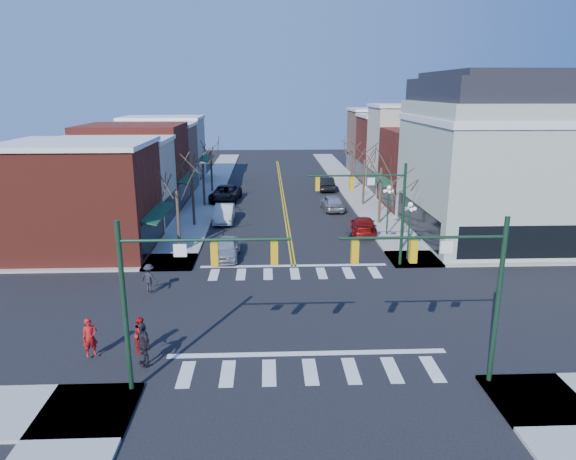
{
  "coord_description": "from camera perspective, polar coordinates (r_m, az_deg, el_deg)",
  "views": [
    {
      "loc": [
        -1.8,
        -26.09,
        11.88
      ],
      "look_at": [
        -0.43,
        7.07,
        2.8
      ],
      "focal_mm": 32.0,
      "sensor_mm": 36.0,
      "label": 1
    }
  ],
  "objects": [
    {
      "name": "car_right_mid",
      "position": [
        52.49,
        4.91,
        3.08
      ],
      "size": [
        2.24,
        4.93,
        1.64
      ],
      "primitive_type": "imported",
      "rotation": [
        0.0,
        0.0,
        3.21
      ],
      "color": "#AAABAF",
      "rests_on": "ground"
    },
    {
      "name": "victorian_corner",
      "position": [
        44.83,
        21.94,
        7.52
      ],
      "size": [
        12.25,
        14.25,
        13.3
      ],
      "color": "#AAB9A0",
      "rests_on": "ground"
    },
    {
      "name": "tree_left_b",
      "position": [
        46.52,
        -10.5,
        3.44
      ],
      "size": [
        0.24,
        0.24,
        5.04
      ],
      "primitive_type": "cylinder",
      "color": "#382B21",
      "rests_on": "ground"
    },
    {
      "name": "car_right_far",
      "position": [
        63.09,
        4.17,
        5.17
      ],
      "size": [
        1.89,
        5.06,
        1.65
      ],
      "primitive_type": "imported",
      "rotation": [
        0.0,
        0.0,
        3.17
      ],
      "color": "black",
      "rests_on": "ground"
    },
    {
      "name": "pedestrian_red_a",
      "position": [
        25.36,
        -21.14,
        -11.07
      ],
      "size": [
        0.79,
        0.7,
        1.81
      ],
      "primitive_type": "imported",
      "rotation": [
        0.0,
        0.0,
        0.5
      ],
      "color": "#B11214",
      "rests_on": "sidewalk_left"
    },
    {
      "name": "bldg_left_stucco_b",
      "position": [
        71.35,
        -13.58,
        8.62
      ],
      "size": [
        10.0,
        8.0,
        8.2
      ],
      "primitive_type": "cube",
      "color": "#BAB49A",
      "rests_on": "ground"
    },
    {
      "name": "bldg_right_brick_b",
      "position": [
        69.7,
        12.15,
        8.68
      ],
      "size": [
        10.0,
        8.0,
        8.5
      ],
      "primitive_type": "cube",
      "color": "maroon",
      "rests_on": "ground"
    },
    {
      "name": "tree_right_a",
      "position": [
        39.64,
        12.61,
        0.95
      ],
      "size": [
        0.24,
        0.24,
        4.62
      ],
      "primitive_type": "cylinder",
      "color": "#382B21",
      "rests_on": "ground"
    },
    {
      "name": "pedestrian_dark_a",
      "position": [
        23.87,
        -15.78,
        -12.07
      ],
      "size": [
        1.09,
        1.21,
        1.98
      ],
      "primitive_type": "imported",
      "rotation": [
        0.0,
        0.0,
        -0.91
      ],
      "color": "black",
      "rests_on": "sidewalk_left"
    },
    {
      "name": "traffic_mast_near_left",
      "position": [
        20.37,
        -12.88,
        -5.71
      ],
      "size": [
        6.6,
        0.28,
        7.2
      ],
      "color": "#14331E",
      "rests_on": "ground"
    },
    {
      "name": "tree_left_a",
      "position": [
        38.85,
        -12.08,
        0.8
      ],
      "size": [
        0.24,
        0.24,
        4.76
      ],
      "primitive_type": "cylinder",
      "color": "#382B21",
      "rests_on": "ground"
    },
    {
      "name": "bldg_left_stucco_a",
      "position": [
        48.29,
        -18.88,
        4.79
      ],
      "size": [
        10.0,
        7.0,
        7.5
      ],
      "primitive_type": "cube",
      "color": "#BAB49A",
      "rests_on": "ground"
    },
    {
      "name": "bldg_right_tan",
      "position": [
        77.41,
        10.7,
        9.57
      ],
      "size": [
        10.0,
        8.0,
        9.0
      ],
      "primitive_type": "cube",
      "color": "#956B52",
      "rests_on": "ground"
    },
    {
      "name": "bldg_right_brick_a",
      "position": [
        55.22,
        16.02,
        6.51
      ],
      "size": [
        10.0,
        8.5,
        8.0
      ],
      "primitive_type": "cube",
      "color": "maroon",
      "rests_on": "ground"
    },
    {
      "name": "bldg_left_brick_b",
      "position": [
        55.84,
        -16.67,
        6.81
      ],
      "size": [
        10.0,
        9.0,
        8.5
      ],
      "primitive_type": "cube",
      "color": "maroon",
      "rests_on": "ground"
    },
    {
      "name": "tree_right_d",
      "position": [
        62.64,
        7.07,
        6.56
      ],
      "size": [
        0.24,
        0.24,
        4.97
      ],
      "primitive_type": "cylinder",
      "color": "#382B21",
      "rests_on": "ground"
    },
    {
      "name": "tree_right_b",
      "position": [
        47.15,
        10.19,
        3.7
      ],
      "size": [
        0.24,
        0.24,
        5.18
      ],
      "primitive_type": "cylinder",
      "color": "#382B21",
      "rests_on": "ground"
    },
    {
      "name": "bldg_left_brick_a",
      "position": [
        41.01,
        -21.87,
        3.11
      ],
      "size": [
        10.0,
        8.5,
        8.0
      ],
      "primitive_type": "cube",
      "color": "maroon",
      "rests_on": "ground"
    },
    {
      "name": "sidewalk_right",
      "position": [
        48.73,
        10.21,
        1.04
      ],
      "size": [
        3.5,
        70.0,
        0.15
      ],
      "primitive_type": "cube",
      "color": "#9E9B93",
      "rests_on": "ground"
    },
    {
      "name": "tree_left_d",
      "position": [
        62.17,
        -8.49,
        6.41
      ],
      "size": [
        0.24,
        0.24,
        4.9
      ],
      "primitive_type": "cylinder",
      "color": "#382B21",
      "rests_on": "ground"
    },
    {
      "name": "lamppost_midblock",
      "position": [
        43.22,
        11.08,
        3.11
      ],
      "size": [
        0.36,
        0.36,
        4.33
      ],
      "color": "#14331E",
      "rests_on": "ground"
    },
    {
      "name": "sidewalk_left",
      "position": [
        48.08,
        -10.61,
        0.82
      ],
      "size": [
        3.5,
        70.0,
        0.15
      ],
      "primitive_type": "cube",
      "color": "#9E9B93",
      "rests_on": "ground"
    },
    {
      "name": "car_right_near",
      "position": [
        44.28,
        8.38,
        0.53
      ],
      "size": [
        2.61,
        5.17,
        1.44
      ],
      "primitive_type": "imported",
      "rotation": [
        0.0,
        0.0,
        3.02
      ],
      "color": "maroon",
      "rests_on": "ground"
    },
    {
      "name": "car_left_near",
      "position": [
        37.61,
        -6.84,
        -2.0
      ],
      "size": [
        1.94,
        4.54,
        1.53
      ],
      "primitive_type": "imported",
      "rotation": [
        0.0,
        0.0,
        -0.03
      ],
      "color": "silver",
      "rests_on": "ground"
    },
    {
      "name": "car_left_far",
      "position": [
        56.99,
        -6.97,
        4.04
      ],
      "size": [
        3.55,
        6.48,
        1.72
      ],
      "primitive_type": "imported",
      "rotation": [
        0.0,
        0.0,
        -0.12
      ],
      "color": "black",
      "rests_on": "ground"
    },
    {
      "name": "tree_left_c",
      "position": [
        54.35,
        -9.34,
        4.92
      ],
      "size": [
        0.24,
        0.24,
        4.55
      ],
      "primitive_type": "cylinder",
      "color": "#382B21",
      "rests_on": "ground"
    },
    {
      "name": "lamppost_corner",
      "position": [
        37.09,
        13.34,
        0.97
      ],
      "size": [
        0.36,
        0.36,
        4.33
      ],
      "color": "#14331E",
      "rests_on": "ground"
    },
    {
      "name": "bldg_right_stucco",
      "position": [
        62.43,
        13.89,
        8.53
      ],
      "size": [
        10.0,
        7.0,
        10.0
      ],
      "primitive_type": "cube",
      "color": "#BAB49A",
      "rests_on": "ground"
    },
    {
      "name": "bldg_left_tan",
      "position": [
        63.84,
        -14.88,
        7.61
      ],
      "size": [
        10.0,
        7.5,
        7.8
      ],
      "primitive_type": "cube",
      "color": "#956B52",
      "rests_on": "ground"
    },
    {
      "name": "car_left_mid",
      "position": [
        47.97,
        -7.11,
        1.84
      ],
      "size": [
        1.75,
        4.92,
        1.62
      ],
      "primitive_type": "imported",
      "rotation": [
        0.0,
        0.0,
        -0.01
      ],
      "color": "silver",
      "rests_on": "ground"
    },
    {
      "name": "traffic_mast_far_right",
      "position": [
        35.03,
        9.8,
        3.26
      ],
      "size": [
        6.6,
        0.28,
        7.2
      ],
      "color": "#14331E",
      "rests_on": "ground"
    },
    {
      "name": "traffic_mast_near_right",
      "position": [
        21.32,
        18.01,
        -5.13
      ],
      "size": [
        6.6,
        0.28,
        7.2
      ],
      "color": "#14331E",
      "rests_on": "ground"
    },
    {
      "name": "ground",
      "position": [
        28.72,
        1.45,
        -9.13
      ],
      "size": [
        160.0,
        160.0,
        0.0
      ],
      "primitive_type": "plane",
      "color": "black",
      "rests_on": "ground"
    },
    {
      "name": "pedestrian_dark_b",
      "position": [
        31.93,
        -15.16,
        -5.16
      ],
      "size": [
        1.27,
        1.03,
        1.72
      ],
      "primitive_type": "imported",
      "rotation": [
        0.0,
        0.0,
        2.72
      ],
      "color": "black",
      "rests_on": "sidewalk_left"
    },
    {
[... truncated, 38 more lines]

